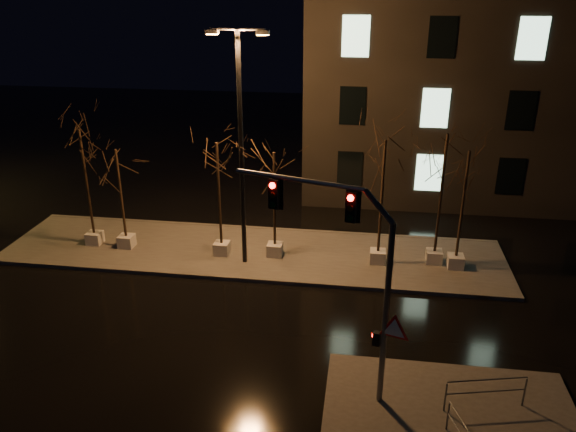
# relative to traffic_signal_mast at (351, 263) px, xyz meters

# --- Properties ---
(ground) EXTENTS (90.00, 90.00, 0.00)m
(ground) POSITION_rel_traffic_signal_mast_xyz_m (-4.56, 2.65, -4.30)
(ground) COLOR black
(ground) RESTS_ON ground
(median) EXTENTS (22.00, 5.00, 0.15)m
(median) POSITION_rel_traffic_signal_mast_xyz_m (-4.56, 8.65, -4.22)
(median) COLOR #45413D
(median) RESTS_ON ground
(sidewalk_corner) EXTENTS (7.00, 5.00, 0.15)m
(sidewalk_corner) POSITION_rel_traffic_signal_mast_xyz_m (2.94, -0.85, -4.22)
(sidewalk_corner) COLOR #45413D
(sidewalk_corner) RESTS_ON ground
(building) EXTENTS (25.00, 12.00, 15.00)m
(building) POSITION_rel_traffic_signal_mast_xyz_m (9.44, 20.65, 3.20)
(building) COLOR black
(building) RESTS_ON ground
(tree_0) EXTENTS (1.80, 1.80, 5.44)m
(tree_0) POSITION_rel_traffic_signal_mast_xyz_m (-11.78, 8.32, -0.02)
(tree_0) COLOR beige
(tree_0) RESTS_ON median
(tree_1) EXTENTS (1.80, 1.80, 4.65)m
(tree_1) POSITION_rel_traffic_signal_mast_xyz_m (-10.21, 8.22, -0.62)
(tree_1) COLOR beige
(tree_1) RESTS_ON median
(tree_2) EXTENTS (1.80, 1.80, 5.15)m
(tree_2) POSITION_rel_traffic_signal_mast_xyz_m (-5.79, 8.11, -0.24)
(tree_2) COLOR beige
(tree_2) RESTS_ON median
(tree_3) EXTENTS (1.80, 1.80, 4.77)m
(tree_3) POSITION_rel_traffic_signal_mast_xyz_m (-3.47, 8.33, -0.53)
(tree_3) COLOR beige
(tree_3) RESTS_ON median
(tree_4) EXTENTS (1.80, 1.80, 5.48)m
(tree_4) POSITION_rel_traffic_signal_mast_xyz_m (0.95, 8.28, 0.01)
(tree_4) COLOR beige
(tree_4) RESTS_ON median
(tree_5) EXTENTS (1.80, 1.80, 5.74)m
(tree_5) POSITION_rel_traffic_signal_mast_xyz_m (3.32, 8.61, 0.21)
(tree_5) COLOR beige
(tree_5) RESTS_ON median
(tree_6) EXTENTS (1.80, 1.80, 5.17)m
(tree_6) POSITION_rel_traffic_signal_mast_xyz_m (4.16, 8.29, -0.22)
(tree_6) COLOR beige
(tree_6) RESTS_ON median
(traffic_signal_mast) EXTENTS (4.96, 1.62, 6.32)m
(traffic_signal_mast) POSITION_rel_traffic_signal_mast_xyz_m (0.00, 0.00, 0.00)
(traffic_signal_mast) COLOR #55585C
(traffic_signal_mast) RESTS_ON sidewalk_corner
(streetlight_main) EXTENTS (2.37, 0.33, 9.49)m
(streetlight_main) POSITION_rel_traffic_signal_mast_xyz_m (-4.65, 7.56, 1.33)
(streetlight_main) COLOR black
(streetlight_main) RESTS_ON median
(guard_rail_a) EXTENTS (2.26, 0.58, 1.00)m
(guard_rail_a) POSITION_rel_traffic_signal_mast_xyz_m (3.86, -0.24, -3.50)
(guard_rail_a) COLOR #55585C
(guard_rail_a) RESTS_ON sidewalk_corner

